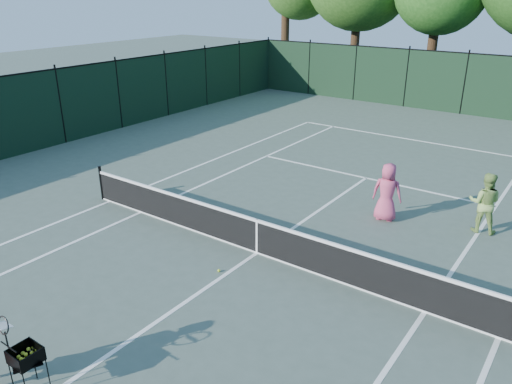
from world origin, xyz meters
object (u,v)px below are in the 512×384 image
Objects in this scene: player_green at (484,203)px; ball_hopper at (26,356)px; player_pink at (387,192)px; loose_ball_midcourt at (219,271)px.

ball_hopper is at bearing 56.67° from player_green.
player_green is 1.99× the size of ball_hopper.
player_pink is 2.00× the size of ball_hopper.
player_green is (2.34, 0.79, -0.00)m from player_pink.
player_green reaches higher than ball_hopper.
player_green is 11.10m from ball_hopper.
player_green is at bearing 90.89° from ball_hopper.
player_pink is 24.07× the size of loose_ball_midcourt.
ball_hopper is (-2.09, -9.39, -0.13)m from player_pink.
player_green is at bearing 52.64° from loose_ball_midcourt.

